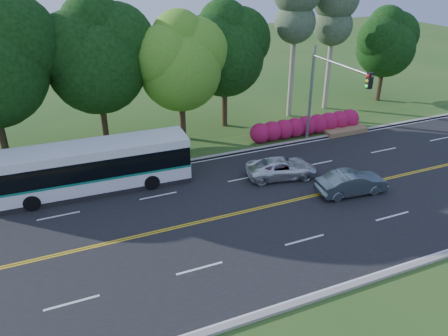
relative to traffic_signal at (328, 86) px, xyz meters
name	(u,v)px	position (x,y,z in m)	size (l,w,h in m)	color
ground	(278,204)	(-6.49, -5.40, -4.67)	(120.00, 120.00, 0.00)	#27541C
road	(278,204)	(-6.49, -5.40, -4.66)	(60.00, 14.00, 0.02)	black
curb_north	(228,154)	(-6.49, 1.75, -4.60)	(60.00, 0.30, 0.15)	#9A948B
curb_south	(361,283)	(-6.49, -12.55, -4.60)	(60.00, 0.30, 0.15)	#9A948B
grass_verge	(218,144)	(-6.49, 3.60, -4.62)	(60.00, 4.00, 0.10)	#27541C
lane_markings	(277,204)	(-6.59, -5.40, -4.65)	(57.60, 13.82, 0.00)	gold
tree_row	(130,49)	(-11.65, 6.73, 2.06)	(44.70, 9.10, 13.84)	#2F2415
bougainvillea_hedge	(309,126)	(0.69, 2.75, -3.95)	(9.50, 2.25, 1.50)	#A60D2C
traffic_signal	(328,86)	(0.00, 0.00, 0.00)	(0.42, 6.10, 7.00)	gray
transit_bus	(94,168)	(-15.67, 0.22, -3.22)	(11.11, 2.79, 2.89)	white
sedan	(352,183)	(-2.02, -5.99, -3.97)	(1.45, 4.15, 1.37)	slate
suv	(282,168)	(-4.73, -2.59, -4.04)	(2.03, 4.39, 1.22)	white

